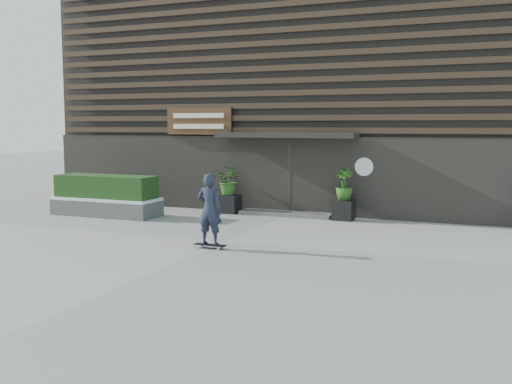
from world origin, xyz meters
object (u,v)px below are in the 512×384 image
at_px(planter_pot_left, 230,204).
at_px(planter_pot_right, 344,210).
at_px(raised_bed, 107,208).
at_px(skateboarder, 210,209).

height_order(planter_pot_left, planter_pot_right, same).
distance_m(planter_pot_left, planter_pot_right, 3.80).
bearing_deg(planter_pot_left, planter_pot_right, 0.00).
distance_m(raised_bed, skateboarder, 6.32).
relative_size(planter_pot_left, planter_pot_right, 1.00).
relative_size(planter_pot_left, raised_bed, 0.17).
height_order(planter_pot_left, skateboarder, skateboarder).
xyz_separation_m(planter_pot_left, raised_bed, (-3.43, -1.94, -0.05)).
bearing_deg(raised_bed, planter_pot_left, 29.52).
bearing_deg(skateboarder, raised_bed, 148.17).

